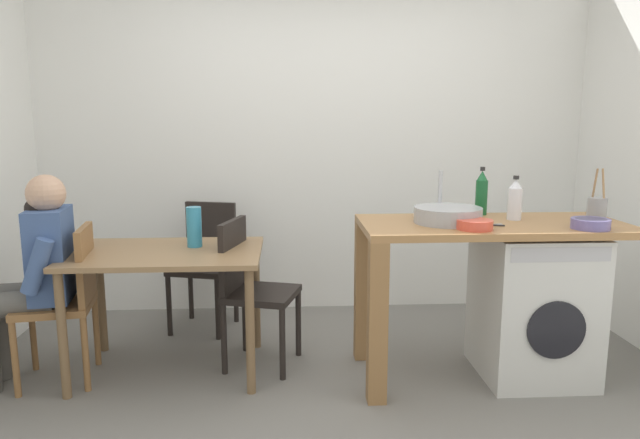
{
  "coord_description": "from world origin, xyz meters",
  "views": [
    {
      "loc": [
        -0.22,
        -2.78,
        1.5
      ],
      "look_at": [
        -0.03,
        0.45,
        0.93
      ],
      "focal_mm": 32.37,
      "sensor_mm": 36.0,
      "label": 1
    }
  ],
  "objects_px": {
    "colander": "(590,223)",
    "vase": "(194,227)",
    "seated_person": "(35,269)",
    "bottle_tall_green": "(482,193)",
    "chair_person_seat": "(68,295)",
    "bottle_squat_brown": "(515,200)",
    "chair_opposite": "(250,284)",
    "chair_spare_by_wall": "(206,258)",
    "washing_machine": "(533,304)",
    "utensil_crock": "(597,208)",
    "mixing_bowl": "(475,224)",
    "dining_table": "(167,267)"
  },
  "relations": [
    {
      "from": "bottle_tall_green",
      "to": "utensil_crock",
      "type": "relative_size",
      "value": 0.98
    },
    {
      "from": "chair_spare_by_wall",
      "to": "vase",
      "type": "relative_size",
      "value": 3.72
    },
    {
      "from": "bottle_tall_green",
      "to": "chair_opposite",
      "type": "bearing_deg",
      "value": -178.94
    },
    {
      "from": "vase",
      "to": "utensil_crock",
      "type": "bearing_deg",
      "value": -5.52
    },
    {
      "from": "seated_person",
      "to": "vase",
      "type": "height_order",
      "value": "seated_person"
    },
    {
      "from": "washing_machine",
      "to": "utensil_crock",
      "type": "distance_m",
      "value": 0.67
    },
    {
      "from": "washing_machine",
      "to": "dining_table",
      "type": "bearing_deg",
      "value": 175.19
    },
    {
      "from": "vase",
      "to": "dining_table",
      "type": "bearing_deg",
      "value": -146.31
    },
    {
      "from": "bottle_tall_green",
      "to": "bottle_squat_brown",
      "type": "bearing_deg",
      "value": -55.0
    },
    {
      "from": "seated_person",
      "to": "vase",
      "type": "xyz_separation_m",
      "value": [
        0.86,
        0.21,
        0.19
      ]
    },
    {
      "from": "washing_machine",
      "to": "utensil_crock",
      "type": "xyz_separation_m",
      "value": [
        0.37,
        0.05,
        0.56
      ]
    },
    {
      "from": "seated_person",
      "to": "washing_machine",
      "type": "relative_size",
      "value": 1.4
    },
    {
      "from": "chair_person_seat",
      "to": "seated_person",
      "type": "bearing_deg",
      "value": 90.0
    },
    {
      "from": "seated_person",
      "to": "chair_person_seat",
      "type": "bearing_deg",
      "value": -90.0
    },
    {
      "from": "bottle_squat_brown",
      "to": "chair_opposite",
      "type": "bearing_deg",
      "value": 173.96
    },
    {
      "from": "chair_opposite",
      "to": "bottle_squat_brown",
      "type": "distance_m",
      "value": 1.65
    },
    {
      "from": "chair_person_seat",
      "to": "bottle_squat_brown",
      "type": "distance_m",
      "value": 2.63
    },
    {
      "from": "chair_person_seat",
      "to": "mixing_bowl",
      "type": "height_order",
      "value": "mixing_bowl"
    },
    {
      "from": "colander",
      "to": "vase",
      "type": "xyz_separation_m",
      "value": [
        -2.18,
        0.5,
        -0.09
      ]
    },
    {
      "from": "washing_machine",
      "to": "colander",
      "type": "height_order",
      "value": "colander"
    },
    {
      "from": "bottle_squat_brown",
      "to": "utensil_crock",
      "type": "distance_m",
      "value": 0.48
    },
    {
      "from": "washing_machine",
      "to": "utensil_crock",
      "type": "bearing_deg",
      "value": 8.1
    },
    {
      "from": "bottle_squat_brown",
      "to": "bottle_tall_green",
      "type": "bearing_deg",
      "value": 125.0
    },
    {
      "from": "chair_opposite",
      "to": "chair_spare_by_wall",
      "type": "relative_size",
      "value": 1.0
    },
    {
      "from": "chair_opposite",
      "to": "mixing_bowl",
      "type": "distance_m",
      "value": 1.38
    },
    {
      "from": "chair_spare_by_wall",
      "to": "bottle_tall_green",
      "type": "xyz_separation_m",
      "value": [
        1.78,
        -0.67,
        0.54
      ]
    },
    {
      "from": "seated_person",
      "to": "bottle_tall_green",
      "type": "relative_size",
      "value": 4.1
    },
    {
      "from": "chair_spare_by_wall",
      "to": "seated_person",
      "type": "relative_size",
      "value": 0.75
    },
    {
      "from": "chair_opposite",
      "to": "chair_person_seat",
      "type": "bearing_deg",
      "value": -65.08
    },
    {
      "from": "chair_person_seat",
      "to": "utensil_crock",
      "type": "height_order",
      "value": "utensil_crock"
    },
    {
      "from": "washing_machine",
      "to": "vase",
      "type": "xyz_separation_m",
      "value": [
        -1.99,
        0.28,
        0.43
      ]
    },
    {
      "from": "vase",
      "to": "chair_spare_by_wall",
      "type": "bearing_deg",
      "value": 92.61
    },
    {
      "from": "dining_table",
      "to": "utensil_crock",
      "type": "height_order",
      "value": "utensil_crock"
    },
    {
      "from": "colander",
      "to": "utensil_crock",
      "type": "bearing_deg",
      "value": 56.3
    },
    {
      "from": "dining_table",
      "to": "colander",
      "type": "bearing_deg",
      "value": -9.7
    },
    {
      "from": "washing_machine",
      "to": "chair_spare_by_wall",
      "type": "bearing_deg",
      "value": 154.76
    },
    {
      "from": "colander",
      "to": "vase",
      "type": "distance_m",
      "value": 2.23
    },
    {
      "from": "chair_person_seat",
      "to": "washing_machine",
      "type": "height_order",
      "value": "chair_person_seat"
    },
    {
      "from": "chair_spare_by_wall",
      "to": "vase",
      "type": "distance_m",
      "value": 0.76
    },
    {
      "from": "chair_opposite",
      "to": "mixing_bowl",
      "type": "relative_size",
      "value": 4.69
    },
    {
      "from": "chair_spare_by_wall",
      "to": "bottle_tall_green",
      "type": "height_order",
      "value": "bottle_tall_green"
    },
    {
      "from": "chair_person_seat",
      "to": "seated_person",
      "type": "distance_m",
      "value": 0.23
    },
    {
      "from": "vase",
      "to": "bottle_tall_green",
      "type": "bearing_deg",
      "value": -0.1
    },
    {
      "from": "chair_opposite",
      "to": "bottle_squat_brown",
      "type": "relative_size",
      "value": 3.5
    },
    {
      "from": "washing_machine",
      "to": "bottle_squat_brown",
      "type": "xyz_separation_m",
      "value": [
        -0.11,
        0.09,
        0.61
      ]
    },
    {
      "from": "chair_person_seat",
      "to": "bottle_squat_brown",
      "type": "height_order",
      "value": "bottle_squat_brown"
    },
    {
      "from": "seated_person",
      "to": "bottle_tall_green",
      "type": "xyz_separation_m",
      "value": [
        2.6,
        0.21,
        0.38
      ]
    },
    {
      "from": "seated_person",
      "to": "chair_spare_by_wall",
      "type": "bearing_deg",
      "value": -51.6
    },
    {
      "from": "dining_table",
      "to": "chair_opposite",
      "type": "relative_size",
      "value": 1.22
    },
    {
      "from": "chair_person_seat",
      "to": "chair_opposite",
      "type": "xyz_separation_m",
      "value": [
        1.02,
        0.16,
        0.0
      ]
    }
  ]
}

